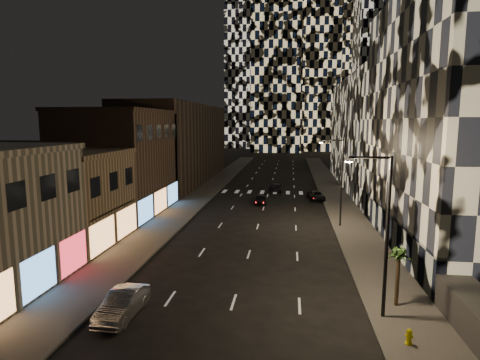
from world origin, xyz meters
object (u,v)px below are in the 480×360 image
(streetlight_near, at_px, (383,226))
(streetlight_far, at_px, (339,176))
(fire_hydrant, at_px, (409,337))
(car_dark_midlane, at_px, (261,199))
(car_dark_rightlane, at_px, (316,196))
(car_dark_oncoming, at_px, (276,187))
(car_silver_parked, at_px, (123,304))
(palm_tree, at_px, (399,258))

(streetlight_near, xyz_separation_m, streetlight_far, (0.00, 20.00, 0.00))
(streetlight_near, relative_size, fire_hydrant, 11.48)
(car_dark_midlane, xyz_separation_m, car_dark_rightlane, (7.55, 3.74, -0.03))
(fire_hydrant, bearing_deg, car_dark_oncoming, 100.55)
(streetlight_near, xyz_separation_m, car_silver_parked, (-14.32, -1.58, -4.61))
(car_silver_parked, distance_m, car_dark_rightlane, 38.32)
(streetlight_far, height_order, car_dark_oncoming, streetlight_far)
(car_dark_rightlane, bearing_deg, car_dark_midlane, -160.27)
(car_dark_midlane, distance_m, car_dark_oncoming, 10.33)
(streetlight_far, bearing_deg, streetlight_near, -90.00)
(streetlight_far, xyz_separation_m, car_dark_oncoming, (-7.27, 20.94, -4.72))
(streetlight_near, relative_size, streetlight_far, 1.00)
(car_dark_midlane, xyz_separation_m, palm_tree, (10.23, -29.23, 2.39))
(streetlight_far, height_order, car_dark_midlane, streetlight_far)
(streetlight_near, distance_m, car_dark_midlane, 32.34)
(car_dark_rightlane, relative_size, palm_tree, 1.27)
(streetlight_far, bearing_deg, car_dark_midlane, 129.65)
(car_dark_oncoming, xyz_separation_m, car_dark_rightlane, (5.92, -6.46, -0.02))
(car_dark_rightlane, distance_m, fire_hydrant, 37.33)
(car_dark_midlane, distance_m, fire_hydrant, 34.91)
(streetlight_near, xyz_separation_m, fire_hydrant, (0.87, -2.78, -4.83))
(streetlight_far, distance_m, palm_tree, 18.68)
(car_silver_parked, relative_size, car_dark_rightlane, 1.01)
(car_dark_oncoming, distance_m, palm_tree, 40.43)
(car_dark_rightlane, bearing_deg, palm_tree, -91.99)
(streetlight_far, relative_size, car_silver_parked, 2.00)
(palm_tree, bearing_deg, streetlight_far, 94.12)
(car_dark_midlane, xyz_separation_m, car_dark_oncoming, (1.63, 10.20, -0.02))
(streetlight_near, height_order, car_dark_rightlane, streetlight_near)
(fire_hydrant, bearing_deg, streetlight_far, 92.18)
(car_dark_midlane, distance_m, car_dark_rightlane, 8.42)
(car_silver_parked, bearing_deg, car_dark_midlane, 82.93)
(fire_hydrant, xyz_separation_m, palm_tree, (0.47, 4.29, 2.52))
(car_silver_parked, bearing_deg, streetlight_near, 8.74)
(car_silver_parked, distance_m, car_dark_midlane, 32.77)
(streetlight_near, height_order, fire_hydrant, streetlight_near)
(streetlight_far, height_order, palm_tree, streetlight_far)
(car_dark_midlane, distance_m, palm_tree, 31.06)
(streetlight_near, height_order, car_dark_midlane, streetlight_near)
(car_dark_midlane, bearing_deg, streetlight_far, -52.79)
(car_dark_oncoming, distance_m, car_dark_rightlane, 8.76)
(car_dark_oncoming, height_order, car_dark_rightlane, car_dark_oncoming)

